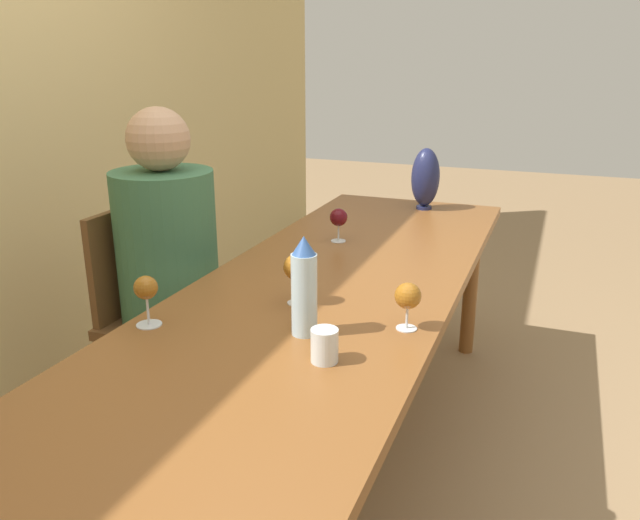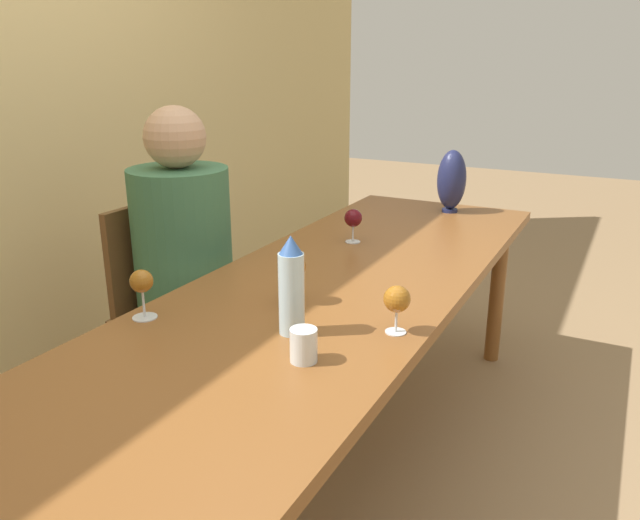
# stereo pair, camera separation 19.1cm
# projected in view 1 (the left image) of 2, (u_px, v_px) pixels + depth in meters

# --- Properties ---
(dining_table) EXTENTS (3.15, 0.81, 0.74)m
(dining_table) POSITION_uv_depth(u_px,v_px,m) (293.00, 336.00, 1.78)
(dining_table) COLOR brown
(dining_table) RESTS_ON ground_plane
(water_bottle) EXTENTS (0.07, 0.07, 0.27)m
(water_bottle) POSITION_uv_depth(u_px,v_px,m) (304.00, 288.00, 1.60)
(water_bottle) COLOR silver
(water_bottle) RESTS_ON dining_table
(water_tumbler) EXTENTS (0.07, 0.07, 0.08)m
(water_tumbler) POSITION_uv_depth(u_px,v_px,m) (325.00, 345.00, 1.48)
(water_tumbler) COLOR silver
(water_tumbler) RESTS_ON dining_table
(vase) EXTENTS (0.13, 0.13, 0.29)m
(vase) POSITION_uv_depth(u_px,v_px,m) (425.00, 178.00, 2.93)
(vase) COLOR #1E234C
(vase) RESTS_ON dining_table
(wine_glass_0) EXTENTS (0.07, 0.07, 0.13)m
(wine_glass_0) POSITION_uv_depth(u_px,v_px,m) (408.00, 297.00, 1.64)
(wine_glass_0) COLOR silver
(wine_glass_0) RESTS_ON dining_table
(wine_glass_1) EXTENTS (0.08, 0.08, 0.15)m
(wine_glass_1) POSITION_uv_depth(u_px,v_px,m) (296.00, 268.00, 1.81)
(wine_glass_1) COLOR silver
(wine_glass_1) RESTS_ON dining_table
(wine_glass_2) EXTENTS (0.07, 0.07, 0.13)m
(wine_glass_2) POSITION_uv_depth(u_px,v_px,m) (339.00, 218.00, 2.43)
(wine_glass_2) COLOR silver
(wine_glass_2) RESTS_ON dining_table
(wine_glass_5) EXTENTS (0.07, 0.07, 0.14)m
(wine_glass_5) POSITION_uv_depth(u_px,v_px,m) (146.00, 290.00, 1.66)
(wine_glass_5) COLOR silver
(wine_glass_5) RESTS_ON dining_table
(chair_far) EXTENTS (0.44, 0.44, 0.89)m
(chair_far) POSITION_uv_depth(u_px,v_px,m) (158.00, 310.00, 2.44)
(chair_far) COLOR brown
(chair_far) RESTS_ON ground_plane
(person_far) EXTENTS (0.37, 0.37, 1.27)m
(person_far) POSITION_uv_depth(u_px,v_px,m) (172.00, 268.00, 2.35)
(person_far) COLOR #2D2D38
(person_far) RESTS_ON ground_plane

